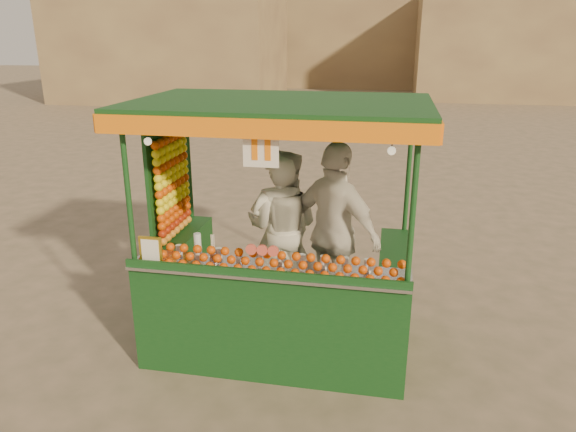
% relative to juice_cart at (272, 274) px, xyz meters
% --- Properties ---
extents(ground, '(90.00, 90.00, 0.00)m').
position_rel_juice_cart_xyz_m(ground, '(-0.37, 0.33, -0.81)').
color(ground, brown).
rests_on(ground, ground).
extents(building_left, '(10.00, 6.00, 6.00)m').
position_rel_juice_cart_xyz_m(building_left, '(-9.37, 20.33, 2.19)').
color(building_left, '#9C8458').
rests_on(building_left, ground).
extents(building_right, '(9.00, 6.00, 5.00)m').
position_rel_juice_cart_xyz_m(building_right, '(6.63, 24.33, 1.69)').
color(building_right, '#9C8458').
rests_on(building_right, ground).
extents(building_center, '(14.00, 7.00, 7.00)m').
position_rel_juice_cart_xyz_m(building_center, '(-2.37, 30.33, 2.69)').
color(building_center, '#9C8458').
rests_on(building_center, ground).
extents(juice_cart, '(2.73, 1.77, 2.48)m').
position_rel_juice_cart_xyz_m(juice_cart, '(0.00, 0.00, 0.00)').
color(juice_cart, '#103B16').
rests_on(juice_cart, ground).
extents(vendor_left, '(0.69, 0.56, 1.63)m').
position_rel_juice_cart_xyz_m(vendor_left, '(-0.00, 0.39, 0.30)').
color(vendor_left, silver).
rests_on(vendor_left, ground).
extents(vendor_middle, '(0.87, 0.71, 1.65)m').
position_rel_juice_cart_xyz_m(vendor_middle, '(0.00, 0.51, 0.31)').
color(vendor_middle, beige).
rests_on(vendor_middle, ground).
extents(vendor_right, '(1.13, 0.96, 1.81)m').
position_rel_juice_cart_xyz_m(vendor_right, '(0.59, 0.24, 0.39)').
color(vendor_right, silver).
rests_on(vendor_right, ground).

